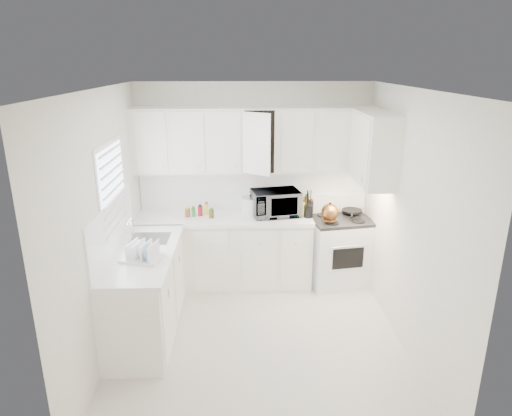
{
  "coord_description": "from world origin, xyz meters",
  "views": [
    {
      "loc": [
        -0.15,
        -4.19,
        2.84
      ],
      "look_at": [
        0.0,
        0.7,
        1.25
      ],
      "focal_mm": 31.86,
      "sensor_mm": 36.0,
      "label": 1
    }
  ],
  "objects_px": {
    "microwave": "(276,200)",
    "utensil_crock": "(309,203)",
    "stove": "(339,242)",
    "tea_kettle": "(330,211)",
    "rice_cooker": "(251,204)",
    "dish_rack": "(142,250)"
  },
  "relations": [
    {
      "from": "stove",
      "to": "utensil_crock",
      "type": "distance_m",
      "value": 0.71
    },
    {
      "from": "dish_rack",
      "to": "microwave",
      "type": "bearing_deg",
      "value": 57.37
    },
    {
      "from": "rice_cooker",
      "to": "utensil_crock",
      "type": "xyz_separation_m",
      "value": [
        0.72,
        -0.16,
        0.06
      ]
    },
    {
      "from": "tea_kettle",
      "to": "stove",
      "type": "bearing_deg",
      "value": 40.27
    },
    {
      "from": "utensil_crock",
      "to": "rice_cooker",
      "type": "bearing_deg",
      "value": 167.42
    },
    {
      "from": "microwave",
      "to": "utensil_crock",
      "type": "bearing_deg",
      "value": -23.47
    },
    {
      "from": "rice_cooker",
      "to": "tea_kettle",
      "type": "bearing_deg",
      "value": -31.73
    },
    {
      "from": "stove",
      "to": "tea_kettle",
      "type": "height_order",
      "value": "tea_kettle"
    },
    {
      "from": "stove",
      "to": "microwave",
      "type": "bearing_deg",
      "value": 168.79
    },
    {
      "from": "utensil_crock",
      "to": "dish_rack",
      "type": "height_order",
      "value": "utensil_crock"
    },
    {
      "from": "microwave",
      "to": "rice_cooker",
      "type": "distance_m",
      "value": 0.33
    },
    {
      "from": "stove",
      "to": "microwave",
      "type": "distance_m",
      "value": 1.02
    },
    {
      "from": "microwave",
      "to": "utensil_crock",
      "type": "height_order",
      "value": "microwave"
    },
    {
      "from": "rice_cooker",
      "to": "utensil_crock",
      "type": "distance_m",
      "value": 0.74
    },
    {
      "from": "microwave",
      "to": "dish_rack",
      "type": "xyz_separation_m",
      "value": [
        -1.42,
        -1.32,
        -0.09
      ]
    },
    {
      "from": "rice_cooker",
      "to": "dish_rack",
      "type": "height_order",
      "value": "rice_cooker"
    },
    {
      "from": "dish_rack",
      "to": "tea_kettle",
      "type": "bearing_deg",
      "value": 43.04
    },
    {
      "from": "microwave",
      "to": "rice_cooker",
      "type": "bearing_deg",
      "value": 156.34
    },
    {
      "from": "microwave",
      "to": "utensil_crock",
      "type": "distance_m",
      "value": 0.42
    },
    {
      "from": "rice_cooker",
      "to": "dish_rack",
      "type": "relative_size",
      "value": 0.68
    },
    {
      "from": "microwave",
      "to": "stove",
      "type": "bearing_deg",
      "value": -12.77
    },
    {
      "from": "stove",
      "to": "rice_cooker",
      "type": "xyz_separation_m",
      "value": [
        -1.16,
        0.1,
        0.5
      ]
    }
  ]
}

